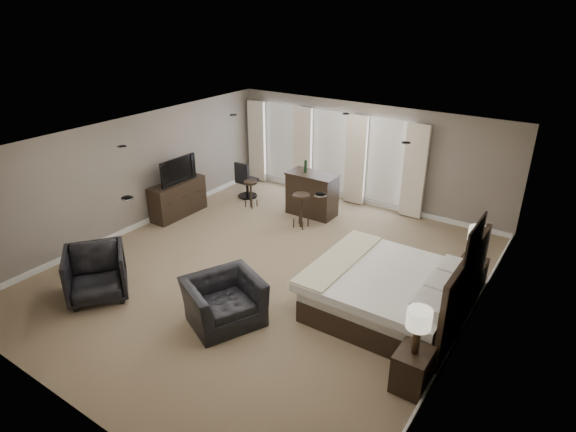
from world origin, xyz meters
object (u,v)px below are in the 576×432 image
Objects in this scene: bed at (396,275)px; nightstand_far at (470,276)px; lamp_near at (417,332)px; lamp_far at (476,245)px; armchair_far at (96,271)px; bar_counter at (312,194)px; tv at (176,179)px; armchair_near at (223,294)px; bar_stool_left at (251,194)px; bar_stool_right at (301,211)px; dresser at (178,199)px; desk_chair at (247,179)px; nightstand_near at (412,370)px.

nightstand_far is (0.89, 1.45, -0.46)m from bed.
lamp_far reaches higher than lamp_near.
bed is 5.22m from armchair_far.
bar_counter is (1.29, 5.25, 0.03)m from armchair_far.
armchair_near reaches higher than tv.
armchair_near reaches higher than nightstand_far.
bar_stool_left is at bearing 171.44° from lamp_far.
armchair_near is at bearing -76.52° from bar_stool_right.
dresser is at bearing -130.12° from bar_stool_left.
tv is at bearing -175.58° from nightstand_far.
bar_counter is at bearing 38.48° from armchair_near.
lamp_near reaches higher than bar_counter.
nightstand_far is 4.07m from bar_stool_right.
lamp_far is 0.82× the size of bar_stool_right.
lamp_near is at bearing 145.71° from desk_chair.
bed is 1.95× the size of bar_counter.
bed is 1.71m from lamp_far.
bar_counter is at bearing 17.28° from bar_stool_left.
nightstand_far is 0.62× the size of desk_chair.
lamp_near reaches higher than desk_chair.
bar_stool_right is at bearing 38.61° from armchair_near.
dresser reaches higher than bar_stool_left.
nightstand_near is 0.85× the size of bar_stool_left.
lamp_far is 0.55× the size of bar_counter.
dresser is 2.13× the size of bar_stool_left.
nightstand_near is 5.59m from armchair_far.
lamp_far is at bearing 90.00° from lamp_near.
dresser is (-6.92, 2.37, -0.50)m from lamp_near.
nightstand_near is at bearing 145.71° from desk_chair.
armchair_near is 0.96× the size of bar_counter.
armchair_far is (-4.60, -2.46, -0.26)m from bed.
bar_counter is at bearing 139.90° from bed.
armchair_far reaches higher than bar_stool_right.
tv is 1.06× the size of armchair_far.
bar_counter is 1.62m from bar_stool_left.
lamp_near is (0.00, -2.90, 0.63)m from nightstand_far.
bed is 2.85m from armchair_near.
lamp_near is at bearing -108.87° from tv.
bed is at bearing 121.54° from nightstand_near.
tv reaches higher than nightstand_far.
nightstand_near is 0.72× the size of bar_stool_right.
nightstand_far is 0.65m from lamp_far.
bed reaches higher than bar_counter.
lamp_far is (0.00, 2.90, 0.66)m from nightstand_near.
armchair_far is at bearing -144.57° from lamp_far.
desk_chair reaches higher than bar_stool_right.
bed is at bearing -121.54° from nightstand_far.
nightstand_near is 7.34m from tv.
lamp_near is 0.55× the size of bar_counter.
armchair_far is 4.71m from bar_stool_right.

